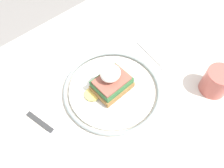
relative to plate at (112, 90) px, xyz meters
The scene contains 7 objects.
ground_plane 0.78m from the plate, 148.32° to the right, with size 6.00×6.00×0.00m, color gray.
dining_table 0.14m from the plate, 148.32° to the right, with size 1.13×0.66×0.77m.
plate is the anchor object (origin of this frame).
sandwich 0.04m from the plate, 65.58° to the right, with size 0.12×0.08×0.08m.
fork 0.17m from the plate, behind, with size 0.04×0.15×0.00m.
knife 0.19m from the plate, ahead, with size 0.06×0.19×0.01m.
cup 0.27m from the plate, 138.93° to the left, with size 0.07×0.07×0.07m.
Camera 1 is at (0.24, 0.25, 1.28)m, focal length 35.00 mm.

